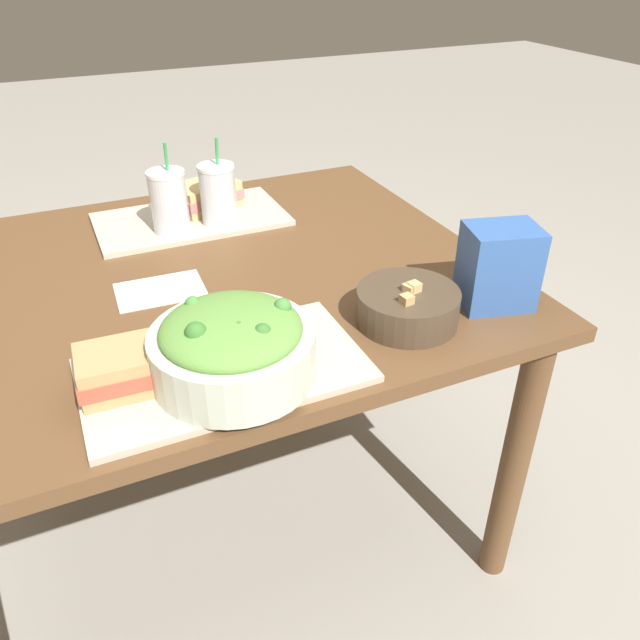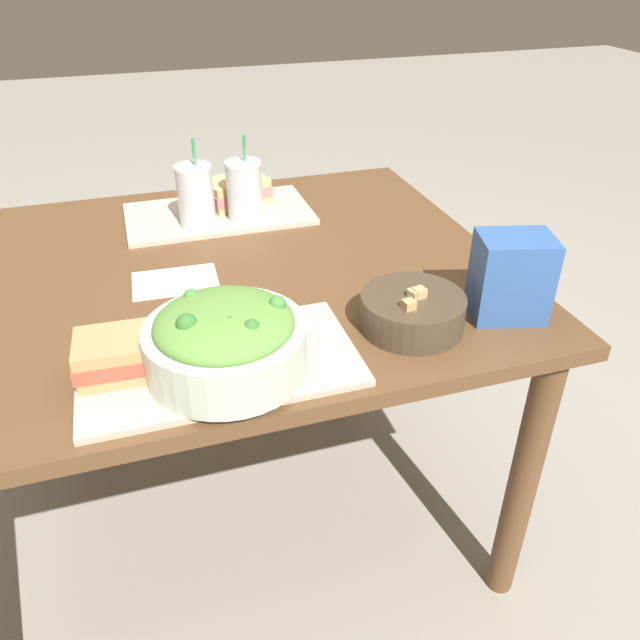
{
  "view_description": "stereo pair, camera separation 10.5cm",
  "coord_description": "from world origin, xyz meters",
  "px_view_note": "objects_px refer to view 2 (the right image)",
  "views": [
    {
      "loc": [
        -0.24,
        -1.13,
        1.3
      ],
      "look_at": [
        0.12,
        -0.32,
        0.74
      ],
      "focal_mm": 35.0,
      "sensor_mm": 36.0,
      "label": 1
    },
    {
      "loc": [
        -0.14,
        -1.16,
        1.3
      ],
      "look_at": [
        0.12,
        -0.32,
        0.74
      ],
      "focal_mm": 35.0,
      "sensor_mm": 36.0,
      "label": 2
    }
  ],
  "objects_px": {
    "soup_bowl": "(412,311)",
    "drink_cup_dark": "(196,197)",
    "sandwich_near": "(123,354)",
    "salad_bowl": "(226,339)",
    "drink_cup_red": "(245,192)",
    "napkin_folded": "(175,282)",
    "sandwich_far": "(235,191)",
    "baguette_near": "(232,313)",
    "chip_bag": "(511,277)"
  },
  "relations": [
    {
      "from": "salad_bowl",
      "to": "sandwich_near",
      "type": "height_order",
      "value": "salad_bowl"
    },
    {
      "from": "salad_bowl",
      "to": "napkin_folded",
      "type": "bearing_deg",
      "value": 97.97
    },
    {
      "from": "salad_bowl",
      "to": "baguette_near",
      "type": "bearing_deg",
      "value": 75.65
    },
    {
      "from": "soup_bowl",
      "to": "sandwich_near",
      "type": "height_order",
      "value": "soup_bowl"
    },
    {
      "from": "chip_bag",
      "to": "napkin_folded",
      "type": "height_order",
      "value": "chip_bag"
    },
    {
      "from": "sandwich_far",
      "to": "napkin_folded",
      "type": "xyz_separation_m",
      "value": [
        -0.19,
        -0.35,
        -0.04
      ]
    },
    {
      "from": "sandwich_near",
      "to": "sandwich_far",
      "type": "height_order",
      "value": "same"
    },
    {
      "from": "salad_bowl",
      "to": "drink_cup_red",
      "type": "relative_size",
      "value": 1.26
    },
    {
      "from": "drink_cup_dark",
      "to": "salad_bowl",
      "type": "bearing_deg",
      "value": -93.65
    },
    {
      "from": "drink_cup_red",
      "to": "chip_bag",
      "type": "relative_size",
      "value": 1.3
    },
    {
      "from": "salad_bowl",
      "to": "sandwich_far",
      "type": "distance_m",
      "value": 0.69
    },
    {
      "from": "soup_bowl",
      "to": "chip_bag",
      "type": "xyz_separation_m",
      "value": [
        0.18,
        -0.01,
        0.04
      ]
    },
    {
      "from": "baguette_near",
      "to": "drink_cup_red",
      "type": "height_order",
      "value": "drink_cup_red"
    },
    {
      "from": "drink_cup_red",
      "to": "chip_bag",
      "type": "distance_m",
      "value": 0.66
    },
    {
      "from": "sandwich_far",
      "to": "salad_bowl",
      "type": "bearing_deg",
      "value": -120.61
    },
    {
      "from": "soup_bowl",
      "to": "baguette_near",
      "type": "xyz_separation_m",
      "value": [
        -0.3,
        0.07,
        0.01
      ]
    },
    {
      "from": "drink_cup_red",
      "to": "soup_bowl",
      "type": "bearing_deg",
      "value": -71.25
    },
    {
      "from": "sandwich_far",
      "to": "drink_cup_dark",
      "type": "xyz_separation_m",
      "value": [
        -0.11,
        -0.1,
        0.03
      ]
    },
    {
      "from": "salad_bowl",
      "to": "baguette_near",
      "type": "distance_m",
      "value": 0.12
    },
    {
      "from": "sandwich_far",
      "to": "baguette_near",
      "type": "bearing_deg",
      "value": -120.14
    },
    {
      "from": "sandwich_far",
      "to": "drink_cup_dark",
      "type": "height_order",
      "value": "drink_cup_dark"
    },
    {
      "from": "drink_cup_red",
      "to": "chip_bag",
      "type": "height_order",
      "value": "drink_cup_red"
    },
    {
      "from": "soup_bowl",
      "to": "drink_cup_red",
      "type": "distance_m",
      "value": 0.57
    },
    {
      "from": "sandwich_near",
      "to": "drink_cup_red",
      "type": "xyz_separation_m",
      "value": [
        0.3,
        0.54,
        0.03
      ]
    },
    {
      "from": "baguette_near",
      "to": "chip_bag",
      "type": "relative_size",
      "value": 1.04
    },
    {
      "from": "soup_bowl",
      "to": "drink_cup_red",
      "type": "xyz_separation_m",
      "value": [
        -0.18,
        0.54,
        0.04
      ]
    },
    {
      "from": "drink_cup_red",
      "to": "napkin_folded",
      "type": "distance_m",
      "value": 0.33
    },
    {
      "from": "salad_bowl",
      "to": "sandwich_near",
      "type": "bearing_deg",
      "value": 164.57
    },
    {
      "from": "baguette_near",
      "to": "chip_bag",
      "type": "height_order",
      "value": "chip_bag"
    },
    {
      "from": "sandwich_far",
      "to": "drink_cup_dark",
      "type": "distance_m",
      "value": 0.15
    },
    {
      "from": "salad_bowl",
      "to": "chip_bag",
      "type": "xyz_separation_m",
      "value": [
        0.52,
        0.03,
        0.01
      ]
    },
    {
      "from": "soup_bowl",
      "to": "drink_cup_dark",
      "type": "bearing_deg",
      "value": 118.77
    },
    {
      "from": "salad_bowl",
      "to": "sandwich_near",
      "type": "distance_m",
      "value": 0.16
    },
    {
      "from": "salad_bowl",
      "to": "drink_cup_red",
      "type": "bearing_deg",
      "value": 75.5
    },
    {
      "from": "soup_bowl",
      "to": "sandwich_near",
      "type": "bearing_deg",
      "value": 179.86
    },
    {
      "from": "sandwich_far",
      "to": "chip_bag",
      "type": "bearing_deg",
      "value": -78.79
    },
    {
      "from": "soup_bowl",
      "to": "baguette_near",
      "type": "distance_m",
      "value": 0.31
    },
    {
      "from": "chip_bag",
      "to": "napkin_folded",
      "type": "bearing_deg",
      "value": 166.66
    },
    {
      "from": "sandwich_near",
      "to": "drink_cup_red",
      "type": "distance_m",
      "value": 0.62
    },
    {
      "from": "sandwich_near",
      "to": "drink_cup_red",
      "type": "bearing_deg",
      "value": 63.02
    },
    {
      "from": "sandwich_near",
      "to": "baguette_near",
      "type": "relative_size",
      "value": 0.94
    },
    {
      "from": "napkin_folded",
      "to": "sandwich_far",
      "type": "bearing_deg",
      "value": 60.95
    },
    {
      "from": "sandwich_far",
      "to": "drink_cup_red",
      "type": "xyz_separation_m",
      "value": [
        0.01,
        -0.1,
        0.03
      ]
    },
    {
      "from": "salad_bowl",
      "to": "drink_cup_red",
      "type": "height_order",
      "value": "drink_cup_red"
    },
    {
      "from": "salad_bowl",
      "to": "drink_cup_dark",
      "type": "relative_size",
      "value": 1.24
    },
    {
      "from": "drink_cup_red",
      "to": "baguette_near",
      "type": "bearing_deg",
      "value": -104.53
    },
    {
      "from": "salad_bowl",
      "to": "drink_cup_dark",
      "type": "xyz_separation_m",
      "value": [
        0.04,
        0.58,
        0.01
      ]
    },
    {
      "from": "soup_bowl",
      "to": "drink_cup_dark",
      "type": "relative_size",
      "value": 0.91
    },
    {
      "from": "soup_bowl",
      "to": "napkin_folded",
      "type": "height_order",
      "value": "soup_bowl"
    },
    {
      "from": "soup_bowl",
      "to": "chip_bag",
      "type": "height_order",
      "value": "chip_bag"
    }
  ]
}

